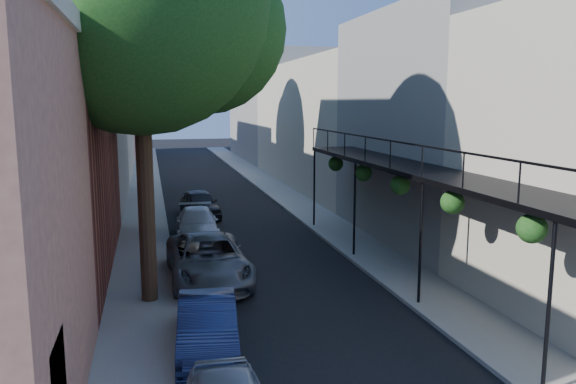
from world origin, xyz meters
TOP-DOWN VIEW (x-y plane):
  - road_surface at (0.00, 30.00)m, footprint 6.00×64.00m
  - sidewalk_left at (-4.00, 30.00)m, footprint 2.00×64.00m
  - sidewalk_right at (4.00, 30.00)m, footprint 2.00×64.00m
  - buildings_left at (-9.30, 28.76)m, footprint 10.10×59.10m
  - buildings_right at (8.99, 29.49)m, footprint 9.80×55.00m
  - oak_near at (-3.37, 10.26)m, footprint 7.48×6.80m
  - oak_mid at (-3.42, 18.23)m, footprint 6.60×6.00m
  - oak_far at (-3.35, 27.27)m, footprint 7.70×7.00m
  - parked_car_b at (-2.55, 6.60)m, footprint 1.60×3.75m
  - parked_car_c at (-2.03, 11.55)m, footprint 2.44×5.11m
  - parked_car_d at (-1.88, 17.33)m, footprint 1.84×4.15m
  - parked_car_e at (-1.40, 21.57)m, footprint 1.94×3.96m

SIDE VIEW (x-z plane):
  - road_surface at x=0.00m, z-range 0.00..0.01m
  - sidewalk_left at x=-4.00m, z-range 0.00..0.12m
  - sidewalk_right at x=4.00m, z-range 0.00..0.12m
  - parked_car_d at x=-1.88m, z-range 0.00..1.18m
  - parked_car_b at x=-2.55m, z-range 0.00..1.20m
  - parked_car_e at x=-1.40m, z-range 0.00..1.30m
  - parked_car_c at x=-2.03m, z-range 0.00..1.41m
  - buildings_right at x=8.99m, z-range -0.58..9.42m
  - buildings_left at x=-9.30m, z-range -1.06..10.94m
  - oak_mid at x=-3.42m, z-range 1.96..12.16m
  - oak_near at x=-3.37m, z-range 2.17..13.59m
  - oak_far at x=-3.35m, z-range 2.31..14.21m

